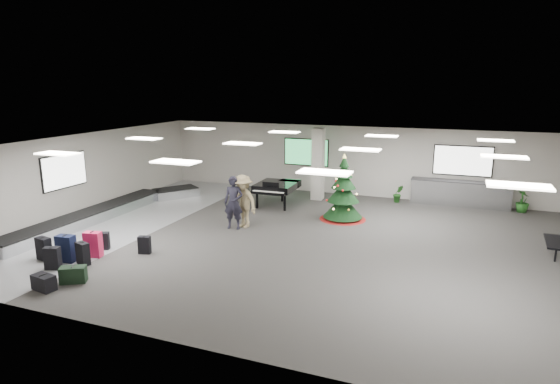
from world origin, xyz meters
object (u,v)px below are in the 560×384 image
at_px(pink_suitcase, 93,244).
at_px(service_counter, 460,193).
at_px(baggage_carousel, 109,211).
at_px(potted_plant_right, 523,201).
at_px(christmas_tree, 343,197).
at_px(grand_piano, 276,187).
at_px(traveler_a, 234,203).
at_px(traveler_b, 243,201).
at_px(potted_plant_left, 398,194).
at_px(bench, 559,239).

bearing_deg(pink_suitcase, service_counter, 32.61).
relative_size(baggage_carousel, potted_plant_right, 10.64).
bearing_deg(pink_suitcase, christmas_tree, 34.71).
bearing_deg(grand_piano, traveler_a, -95.28).
bearing_deg(christmas_tree, baggage_carousel, -161.17).
bearing_deg(baggage_carousel, traveler_b, 6.82).
height_order(pink_suitcase, traveler_b, traveler_b).
height_order(baggage_carousel, potted_plant_left, potted_plant_left).
relative_size(baggage_carousel, christmas_tree, 3.80).
bearing_deg(potted_plant_left, christmas_tree, -115.62).
distance_m(pink_suitcase, christmas_tree, 9.01).
relative_size(bench, traveler_b, 0.79).
xyz_separation_m(pink_suitcase, bench, (13.09, 5.18, 0.14)).
distance_m(pink_suitcase, traveler_b, 5.28).
height_order(pink_suitcase, grand_piano, grand_piano).
distance_m(bench, traveler_a, 10.48).
relative_size(grand_piano, traveler_a, 1.07).
relative_size(pink_suitcase, christmas_tree, 0.31).
height_order(service_counter, traveler_a, traveler_a).
distance_m(christmas_tree, traveler_a, 4.25).
distance_m(service_counter, potted_plant_right, 2.40).
xyz_separation_m(christmas_tree, bench, (7.03, -1.46, -0.34)).
xyz_separation_m(bench, potted_plant_left, (-5.39, 4.89, -0.15)).
relative_size(baggage_carousel, pink_suitcase, 12.13).
xyz_separation_m(grand_piano, traveler_a, (-0.23, -3.53, 0.14)).
relative_size(service_counter, grand_piano, 1.97).
bearing_deg(potted_plant_left, pink_suitcase, -127.41).
distance_m(traveler_a, potted_plant_left, 7.85).
bearing_deg(traveler_a, christmas_tree, 27.81).
xyz_separation_m(christmas_tree, grand_piano, (-3.14, 0.95, -0.05)).
height_order(christmas_tree, grand_piano, christmas_tree).
height_order(pink_suitcase, bench, bench).
relative_size(bench, traveler_a, 0.80).
bearing_deg(christmas_tree, potted_plant_left, 64.38).
distance_m(pink_suitcase, traveler_a, 4.91).
bearing_deg(potted_plant_right, christmas_tree, -151.20).
relative_size(baggage_carousel, grand_piano, 4.71).
bearing_deg(pink_suitcase, traveler_a, 43.64).
xyz_separation_m(baggage_carousel, christmas_tree, (8.67, 2.96, 0.66)).
bearing_deg(traveler_a, traveler_b, 39.80).
bearing_deg(baggage_carousel, christmas_tree, 18.83).
distance_m(service_counter, traveler_a, 9.87).
xyz_separation_m(baggage_carousel, bench, (15.71, 1.50, 0.32)).
height_order(service_counter, bench, service_counter).
bearing_deg(service_counter, baggage_carousel, -152.33).
xyz_separation_m(pink_suitcase, potted_plant_right, (12.62, 10.25, 0.07)).
relative_size(grand_piano, traveler_b, 1.07).
bearing_deg(pink_suitcase, bench, 8.67).
distance_m(service_counter, pink_suitcase, 14.60).
xyz_separation_m(service_counter, traveler_a, (-7.54, -6.35, 0.41)).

